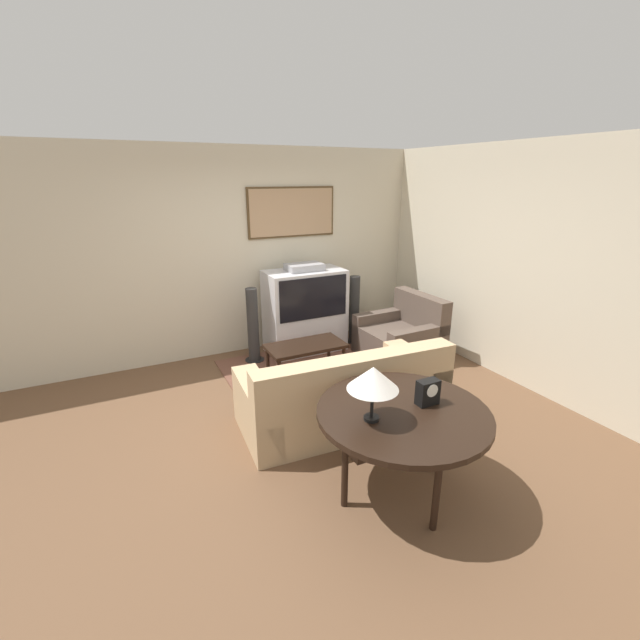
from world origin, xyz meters
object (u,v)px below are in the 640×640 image
tv (305,310)px  table_lamp (373,379)px  console_table (403,418)px  couch (344,396)px  armchair (401,338)px  coffee_table (306,348)px  mantel_clock (428,392)px  speaker_tower_left (253,328)px  speaker_tower_right (354,312)px

tv → table_lamp: bearing=-105.8°
console_table → couch: bearing=84.2°
armchair → tv: bearing=-128.6°
tv → table_lamp: 3.08m
couch → console_table: bearing=87.7°
tv → coffee_table: (-0.34, -0.76, -0.22)m
coffee_table → table_lamp: bearing=-102.7°
coffee_table → mantel_clock: mantel_clock is taller
table_lamp → mantel_clock: table_lamp is taller
armchair → speaker_tower_left: bearing=-113.9°
console_table → table_lamp: table_lamp is taller
table_lamp → speaker_tower_left: size_ratio=0.41×
console_table → speaker_tower_left: bearing=94.1°
console_table → mantel_clock: size_ratio=6.60×
couch → coffee_table: (0.11, 1.12, 0.07)m
armchair → speaker_tower_left: 1.97m
armchair → speaker_tower_left: (-1.81, 0.75, 0.19)m
coffee_table → console_table: 2.20m
coffee_table → console_table: console_table is taller
tv → coffee_table: tv is taller
mantel_clock → coffee_table: bearing=89.9°
console_table → mantel_clock: 0.26m
couch → speaker_tower_right: size_ratio=2.02×
couch → tv: bearing=-99.9°
table_lamp → speaker_tower_left: (0.07, 2.88, -0.57)m
tv → couch: 1.95m
couch → mantel_clock: bearing=99.2°
couch → table_lamp: (-0.38, -1.05, 0.74)m
couch → armchair: armchair is taller
tv → console_table: size_ratio=0.97×
couch → mantel_clock: (0.10, -1.05, 0.53)m
console_table → mantel_clock: (0.21, -0.00, 0.16)m
couch → speaker_tower_right: bearing=-119.9°
console_table → table_lamp: (-0.28, -0.00, 0.37)m
coffee_table → speaker_tower_left: speaker_tower_left is taller
mantel_clock → speaker_tower_left: (-0.42, 2.88, -0.35)m
speaker_tower_left → couch: bearing=-80.3°
armchair → coffee_table: 1.39m
couch → speaker_tower_right: speaker_tower_right is taller
table_lamp → speaker_tower_right: 3.34m
couch → speaker_tower_left: size_ratio=2.02×
couch → coffee_table: bearing=-92.0°
couch → coffee_table: couch is taller
console_table → speaker_tower_right: bearing=65.5°
console_table → speaker_tower_right: 3.17m
tv → couch: tv is taller
armchair → table_lamp: table_lamp is taller
mantel_clock → couch: bearing=95.7°
couch → console_table: (-0.11, -1.05, 0.37)m
couch → armchair: bearing=-140.8°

